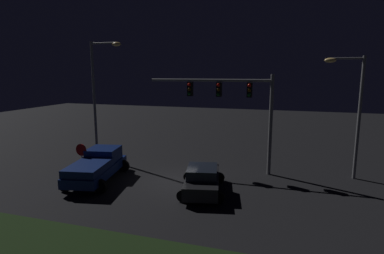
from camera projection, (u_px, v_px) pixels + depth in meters
ground_plane at (174, 181)px, 19.33m from camera, size 80.00×80.00×0.00m
pickup_truck at (98, 164)px, 19.31m from camera, size 3.54×5.68×1.80m
car_sedan at (202, 179)px, 17.36m from camera, size 3.05×4.68×1.51m
traffic_signal_gantry at (233, 99)px, 20.41m from camera, size 8.32×0.56×6.50m
street_lamp_left at (99, 87)px, 23.56m from camera, size 2.56×0.44×8.88m
street_lamp_right at (352, 102)px, 19.06m from camera, size 2.31×0.44×7.59m
stop_sign at (82, 154)px, 19.50m from camera, size 0.76×0.08×2.23m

